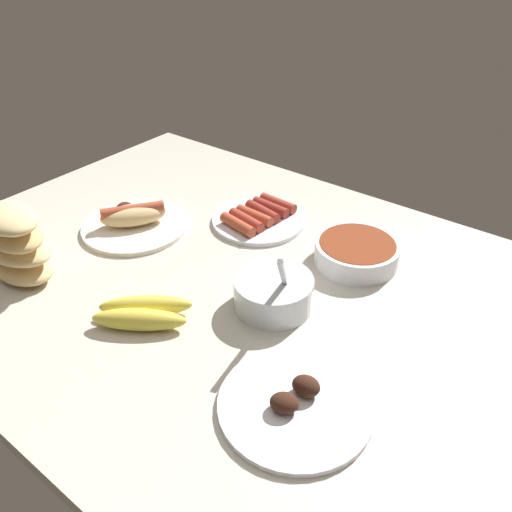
% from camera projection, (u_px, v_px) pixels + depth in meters
% --- Properties ---
extents(ground_plane, '(1.20, 0.90, 0.03)m').
position_uv_depth(ground_plane, '(222.00, 279.00, 0.98)').
color(ground_plane, beige).
extents(bowl_chili, '(0.16, 0.16, 0.04)m').
position_uv_depth(bowl_chili, '(357.00, 252.00, 0.99)').
color(bowl_chili, white).
rests_on(bowl_chili, ground_plane).
extents(plate_grilled_meat, '(0.22, 0.22, 0.04)m').
position_uv_depth(plate_grilled_meat, '(295.00, 403.00, 0.71)').
color(plate_grilled_meat, white).
rests_on(plate_grilled_meat, ground_plane).
extents(plate_hotdog_assembled, '(0.22, 0.22, 0.06)m').
position_uv_depth(plate_hotdog_assembled, '(134.00, 220.00, 1.10)').
color(plate_hotdog_assembled, white).
rests_on(plate_hotdog_assembled, ground_plane).
extents(bread_stack, '(0.15, 0.11, 0.14)m').
position_uv_depth(bread_stack, '(16.00, 243.00, 0.92)').
color(bread_stack, '#DBB77A').
rests_on(bread_stack, ground_plane).
extents(plate_sausages, '(0.20, 0.20, 0.03)m').
position_uv_depth(plate_sausages, '(258.00, 218.00, 1.12)').
color(plate_sausages, white).
rests_on(plate_sausages, ground_plane).
extents(banana_bunch, '(0.16, 0.15, 0.04)m').
position_uv_depth(banana_bunch, '(142.00, 313.00, 0.85)').
color(banana_bunch, gold).
rests_on(banana_bunch, ground_plane).
extents(bowl_coleslaw, '(0.14, 0.14, 0.15)m').
position_uv_depth(bowl_coleslaw, '(274.00, 291.00, 0.87)').
color(bowl_coleslaw, silver).
rests_on(bowl_coleslaw, ground_plane).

